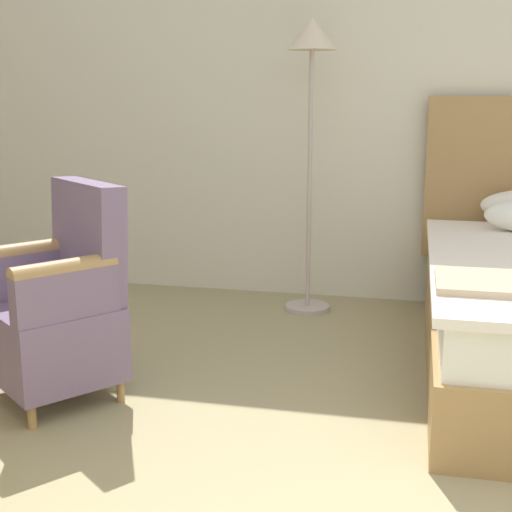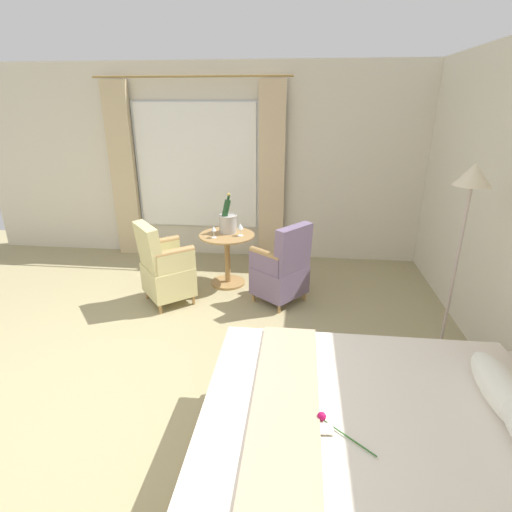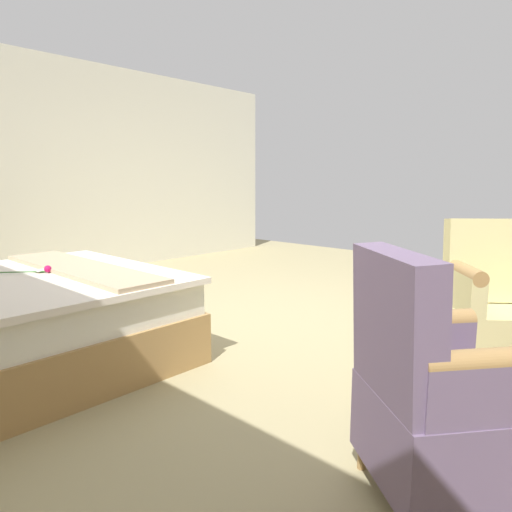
{
  "view_description": "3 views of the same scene",
  "coord_description": "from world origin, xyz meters",
  "px_view_note": "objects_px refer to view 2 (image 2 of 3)",
  "views": [
    {
      "loc": [
        -0.34,
        -1.43,
        1.36
      ],
      "look_at": [
        -0.89,
        1.01,
        0.78
      ],
      "focal_mm": 50.0,
      "sensor_mm": 36.0,
      "label": 1
    },
    {
      "loc": [
        2.39,
        1.5,
        2.22
      ],
      "look_at": [
        -0.85,
        1.14,
        0.96
      ],
      "focal_mm": 28.0,
      "sensor_mm": 36.0,
      "label": 2
    },
    {
      "loc": [
        -2.46,
        2.92,
        1.21
      ],
      "look_at": [
        -1.03,
        1.39,
        0.86
      ],
      "focal_mm": 32.0,
      "sensor_mm": 36.0,
      "label": 3
    }
  ],
  "objects_px": {
    "side_table_round": "(227,255)",
    "wine_glass_near_edge": "(240,227)",
    "floor_lamp_brass": "(468,206)",
    "armchair_facing_bed": "(164,268)",
    "bed": "(404,454)",
    "armchair_by_window": "(282,269)",
    "champagne_bucket": "(228,221)",
    "wine_glass_near_bucket": "(214,229)"
  },
  "relations": [
    {
      "from": "side_table_round",
      "to": "wine_glass_near_edge",
      "type": "xyz_separation_m",
      "value": [
        0.03,
        0.18,
        0.38
      ]
    },
    {
      "from": "floor_lamp_brass",
      "to": "armchair_facing_bed",
      "type": "bearing_deg",
      "value": -104.0
    },
    {
      "from": "bed",
      "to": "armchair_facing_bed",
      "type": "distance_m",
      "value": 3.15
    },
    {
      "from": "side_table_round",
      "to": "armchair_by_window",
      "type": "relative_size",
      "value": 0.72
    },
    {
      "from": "floor_lamp_brass",
      "to": "side_table_round",
      "type": "distance_m",
      "value": 2.8
    },
    {
      "from": "side_table_round",
      "to": "wine_glass_near_edge",
      "type": "height_order",
      "value": "wine_glass_near_edge"
    },
    {
      "from": "floor_lamp_brass",
      "to": "champagne_bucket",
      "type": "relative_size",
      "value": 3.51
    },
    {
      "from": "champagne_bucket",
      "to": "wine_glass_near_edge",
      "type": "relative_size",
      "value": 3.14
    },
    {
      "from": "side_table_round",
      "to": "armchair_by_window",
      "type": "height_order",
      "value": "armchair_by_window"
    },
    {
      "from": "wine_glass_near_bucket",
      "to": "champagne_bucket",
      "type": "bearing_deg",
      "value": 149.72
    },
    {
      "from": "armchair_by_window",
      "to": "wine_glass_near_bucket",
      "type": "bearing_deg",
      "value": -108.68
    },
    {
      "from": "bed",
      "to": "armchair_facing_bed",
      "type": "xyz_separation_m",
      "value": [
        -2.29,
        -2.17,
        0.09
      ]
    },
    {
      "from": "wine_glass_near_edge",
      "to": "armchair_by_window",
      "type": "bearing_deg",
      "value": 53.68
    },
    {
      "from": "wine_glass_near_bucket",
      "to": "armchair_by_window",
      "type": "bearing_deg",
      "value": 71.32
    },
    {
      "from": "champagne_bucket",
      "to": "armchair_facing_bed",
      "type": "relative_size",
      "value": 0.51
    },
    {
      "from": "champagne_bucket",
      "to": "armchair_by_window",
      "type": "xyz_separation_m",
      "value": [
        0.51,
        0.72,
        -0.4
      ]
    },
    {
      "from": "wine_glass_near_bucket",
      "to": "armchair_facing_bed",
      "type": "relative_size",
      "value": 0.15
    },
    {
      "from": "wine_glass_near_bucket",
      "to": "wine_glass_near_edge",
      "type": "xyz_separation_m",
      "value": [
        -0.11,
        0.31,
        0.01
      ]
    },
    {
      "from": "wine_glass_near_bucket",
      "to": "armchair_by_window",
      "type": "distance_m",
      "value": 0.97
    },
    {
      "from": "armchair_facing_bed",
      "to": "wine_glass_near_bucket",
      "type": "bearing_deg",
      "value": 132.65
    },
    {
      "from": "wine_glass_near_edge",
      "to": "armchair_by_window",
      "type": "distance_m",
      "value": 0.77
    },
    {
      "from": "bed",
      "to": "floor_lamp_brass",
      "type": "bearing_deg",
      "value": 155.4
    },
    {
      "from": "floor_lamp_brass",
      "to": "wine_glass_near_edge",
      "type": "distance_m",
      "value": 2.53
    },
    {
      "from": "bed",
      "to": "armchair_facing_bed",
      "type": "height_order",
      "value": "bed"
    },
    {
      "from": "bed",
      "to": "side_table_round",
      "type": "bearing_deg",
      "value": -151.9
    },
    {
      "from": "floor_lamp_brass",
      "to": "side_table_round",
      "type": "bearing_deg",
      "value": -120.23
    },
    {
      "from": "floor_lamp_brass",
      "to": "bed",
      "type": "bearing_deg",
      "value": -24.6
    },
    {
      "from": "wine_glass_near_bucket",
      "to": "armchair_facing_bed",
      "type": "xyz_separation_m",
      "value": [
        0.46,
        -0.49,
        -0.34
      ]
    },
    {
      "from": "wine_glass_near_bucket",
      "to": "wine_glass_near_edge",
      "type": "relative_size",
      "value": 0.92
    },
    {
      "from": "armchair_facing_bed",
      "to": "bed",
      "type": "bearing_deg",
      "value": 43.46
    },
    {
      "from": "bed",
      "to": "wine_glass_near_bucket",
      "type": "height_order",
      "value": "bed"
    },
    {
      "from": "floor_lamp_brass",
      "to": "armchair_facing_bed",
      "type": "height_order",
      "value": "floor_lamp_brass"
    },
    {
      "from": "wine_glass_near_edge",
      "to": "armchair_facing_bed",
      "type": "distance_m",
      "value": 1.04
    },
    {
      "from": "armchair_by_window",
      "to": "floor_lamp_brass",
      "type": "bearing_deg",
      "value": 60.04
    },
    {
      "from": "bed",
      "to": "armchair_by_window",
      "type": "bearing_deg",
      "value": -161.55
    },
    {
      "from": "bed",
      "to": "wine_glass_near_edge",
      "type": "bearing_deg",
      "value": -154.46
    },
    {
      "from": "armchair_facing_bed",
      "to": "champagne_bucket",
      "type": "bearing_deg",
      "value": 137.41
    },
    {
      "from": "champagne_bucket",
      "to": "bed",
      "type": "bearing_deg",
      "value": 27.43
    },
    {
      "from": "armchair_by_window",
      "to": "armchair_facing_bed",
      "type": "bearing_deg",
      "value": -82.96
    },
    {
      "from": "bed",
      "to": "floor_lamp_brass",
      "type": "distance_m",
      "value": 2.03
    },
    {
      "from": "wine_glass_near_bucket",
      "to": "wine_glass_near_edge",
      "type": "bearing_deg",
      "value": 109.98
    },
    {
      "from": "bed",
      "to": "side_table_round",
      "type": "relative_size",
      "value": 3.17
    }
  ]
}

